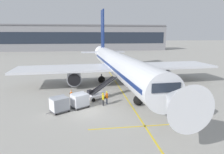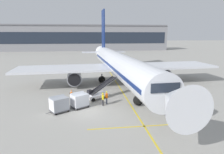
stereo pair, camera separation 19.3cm
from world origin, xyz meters
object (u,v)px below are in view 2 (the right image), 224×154
(baggage_cart_second, at_px, (59,104))
(ground_crew_by_carts, at_px, (103,98))
(safety_cone_engine_keepout, at_px, (71,92))
(parked_airplane, at_px, (118,64))
(ground_crew_by_loader, at_px, (107,97))
(belt_loader, at_px, (98,93))
(baggage_cart_lead, at_px, (79,100))

(baggage_cart_second, relative_size, ground_crew_by_carts, 1.56)
(baggage_cart_second, distance_m, safety_cone_engine_keepout, 7.40)
(parked_airplane, bearing_deg, ground_crew_by_loader, -107.00)
(safety_cone_engine_keepout, bearing_deg, ground_crew_by_carts, -52.67)
(ground_crew_by_carts, bearing_deg, belt_loader, 98.99)
(parked_airplane, bearing_deg, baggage_cart_lead, -120.49)
(belt_loader, bearing_deg, baggage_cart_second, -137.44)
(parked_airplane, distance_m, safety_cone_engine_keepout, 10.57)
(safety_cone_engine_keepout, bearing_deg, ground_crew_by_loader, -46.67)
(ground_crew_by_loader, bearing_deg, belt_loader, 112.36)
(ground_crew_by_carts, xyz_separation_m, safety_cone_engine_keepout, (-4.48, 5.88, -0.68))
(parked_airplane, relative_size, baggage_cart_lead, 17.40)
(belt_loader, relative_size, baggage_cart_second, 1.88)
(baggage_cart_lead, relative_size, ground_crew_by_loader, 1.56)
(baggage_cart_second, xyz_separation_m, ground_crew_by_loader, (5.92, 1.99, -0.00))
(baggage_cart_lead, xyz_separation_m, safety_cone_engine_keepout, (-1.47, 6.15, -0.68))
(baggage_cart_lead, distance_m, safety_cone_engine_keepout, 6.36)
(ground_crew_by_loader, xyz_separation_m, ground_crew_by_carts, (-0.55, -0.54, 0.00))
(belt_loader, xyz_separation_m, baggage_cart_second, (-4.89, -4.49, 0.16))
(baggage_cart_lead, bearing_deg, ground_crew_by_carts, 5.21)
(baggage_cart_lead, xyz_separation_m, baggage_cart_second, (-2.36, -1.17, 0.00))
(baggage_cart_lead, bearing_deg, ground_crew_by_loader, 12.95)
(baggage_cart_second, distance_m, ground_crew_by_carts, 5.56)
(baggage_cart_lead, height_order, ground_crew_by_carts, baggage_cart_lead)
(baggage_cart_second, distance_m, ground_crew_by_loader, 6.25)
(baggage_cart_lead, xyz_separation_m, ground_crew_by_loader, (3.56, 0.82, -0.00))
(parked_airplane, height_order, baggage_cart_second, parked_airplane)
(ground_crew_by_carts, bearing_deg, baggage_cart_second, -164.99)
(parked_airplane, bearing_deg, safety_cone_engine_keepout, -146.46)
(belt_loader, height_order, ground_crew_by_carts, belt_loader)
(belt_loader, distance_m, baggage_cart_lead, 4.18)
(ground_crew_by_loader, distance_m, safety_cone_engine_keepout, 7.36)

